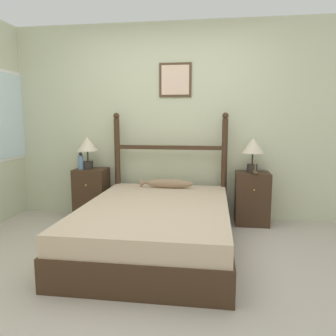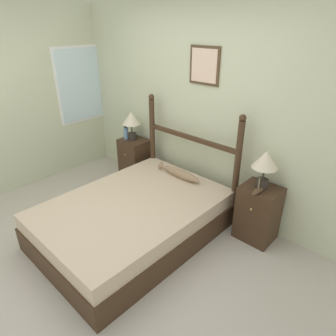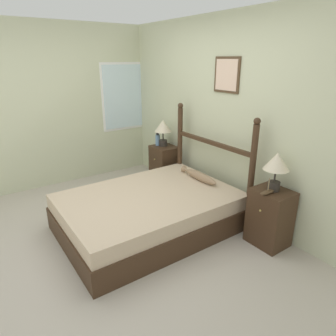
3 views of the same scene
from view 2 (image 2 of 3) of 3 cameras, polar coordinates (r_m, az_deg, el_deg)
ground_plane at (r=3.44m, az=-13.82°, el=-16.24°), size 16.00×16.00×0.00m
wall_back at (r=3.86m, az=6.00°, el=11.07°), size 6.40×0.08×2.55m
bed at (r=3.53m, az=-6.61°, el=-9.61°), size 1.47×2.07×0.46m
headboard at (r=3.89m, az=4.21°, el=3.04°), size 1.48×0.08×1.40m
nightstand_left at (r=4.70m, az=-6.32°, el=1.60°), size 0.41×0.38×0.66m
nightstand_right at (r=3.57m, az=16.73°, el=-8.24°), size 0.41×0.38×0.66m
table_lamp_left at (r=4.51m, az=-7.00°, el=9.06°), size 0.27×0.27×0.43m
table_lamp_right at (r=3.27m, az=18.04°, el=1.06°), size 0.27×0.27×0.43m
bottle at (r=4.59m, az=-8.01°, el=6.69°), size 0.07×0.07×0.22m
model_boat at (r=3.29m, az=16.74°, el=-4.12°), size 0.07×0.22×0.17m
fish_pillow at (r=3.86m, az=2.12°, el=-0.97°), size 0.66×0.10×0.11m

